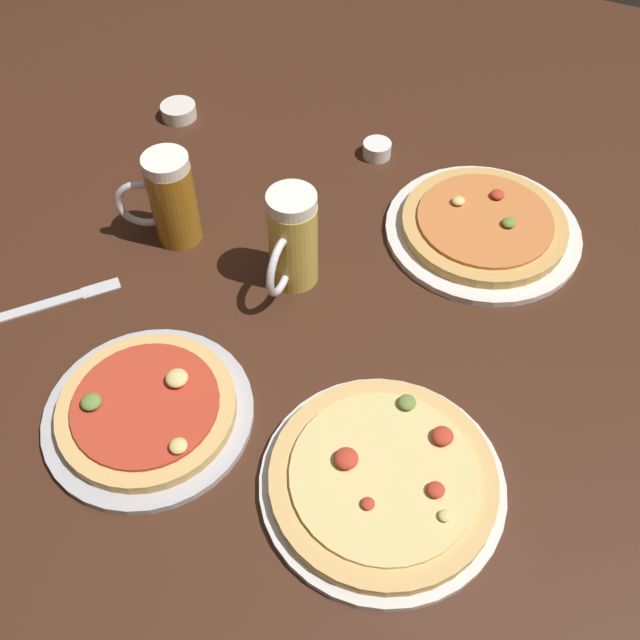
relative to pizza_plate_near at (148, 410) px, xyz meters
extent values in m
cube|color=#3D2114|center=(0.15, 0.24, -0.03)|extent=(2.40, 2.40, 0.03)
cylinder|color=#B2B2B7|center=(0.00, 0.00, -0.01)|extent=(0.29, 0.29, 0.01)
cylinder|color=tan|center=(0.00, 0.00, 0.00)|extent=(0.24, 0.24, 0.02)
cylinder|color=#B73823|center=(0.00, 0.00, 0.02)|extent=(0.20, 0.20, 0.01)
ellipsoid|color=olive|center=(-0.06, -0.03, 0.03)|extent=(0.03, 0.03, 0.01)
ellipsoid|color=#DBC67A|center=(0.02, 0.05, 0.03)|extent=(0.03, 0.03, 0.02)
ellipsoid|color=#DBC67A|center=(0.08, -0.04, 0.03)|extent=(0.02, 0.02, 0.01)
cylinder|color=silver|center=(0.31, 0.54, -0.01)|extent=(0.33, 0.33, 0.01)
cylinder|color=tan|center=(0.31, 0.54, 0.00)|extent=(0.28, 0.28, 0.02)
cylinder|color=#C67038|center=(0.31, 0.54, 0.02)|extent=(0.23, 0.23, 0.01)
ellipsoid|color=#DBC67A|center=(0.26, 0.56, 0.03)|extent=(0.02, 0.02, 0.01)
ellipsoid|color=olive|center=(0.35, 0.54, 0.03)|extent=(0.02, 0.02, 0.01)
ellipsoid|color=#B73823|center=(0.32, 0.60, 0.03)|extent=(0.02, 0.02, 0.01)
cylinder|color=silver|center=(0.33, 0.04, -0.01)|extent=(0.32, 0.32, 0.01)
cylinder|color=tan|center=(0.33, 0.04, 0.00)|extent=(0.29, 0.29, 0.02)
cylinder|color=#DBC67A|center=(0.33, 0.04, 0.02)|extent=(0.24, 0.24, 0.01)
ellipsoid|color=olive|center=(0.32, 0.14, 0.03)|extent=(0.02, 0.02, 0.01)
ellipsoid|color=#B73823|center=(0.33, -0.01, 0.02)|extent=(0.02, 0.02, 0.01)
ellipsoid|color=#B73823|center=(0.38, 0.11, 0.03)|extent=(0.03, 0.03, 0.01)
ellipsoid|color=#DBC67A|center=(0.42, 0.01, 0.02)|extent=(0.02, 0.02, 0.01)
ellipsoid|color=#B73823|center=(0.40, 0.04, 0.03)|extent=(0.02, 0.02, 0.01)
ellipsoid|color=#B73823|center=(0.28, 0.03, 0.03)|extent=(0.03, 0.03, 0.02)
cylinder|color=#9E6619|center=(-0.15, 0.32, 0.06)|extent=(0.07, 0.07, 0.14)
cylinder|color=white|center=(-0.15, 0.32, 0.14)|extent=(0.07, 0.07, 0.02)
torus|color=silver|center=(-0.19, 0.30, 0.06)|extent=(0.09, 0.05, 0.09)
cylinder|color=gold|center=(0.07, 0.32, 0.06)|extent=(0.08, 0.08, 0.15)
cylinder|color=white|center=(0.07, 0.32, 0.14)|extent=(0.07, 0.07, 0.02)
torus|color=silver|center=(0.07, 0.27, 0.06)|extent=(0.02, 0.10, 0.10)
cylinder|color=white|center=(0.07, 0.66, 0.00)|extent=(0.05, 0.05, 0.03)
cylinder|color=silver|center=(-0.33, 0.61, 0.00)|extent=(0.07, 0.07, 0.03)
cube|color=silver|center=(-0.28, 0.08, -0.01)|extent=(0.14, 0.16, 0.01)
cube|color=silver|center=(-0.20, 0.17, -0.01)|extent=(0.06, 0.06, 0.00)
camera|label=1|loc=(0.43, -0.36, 0.83)|focal=39.79mm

